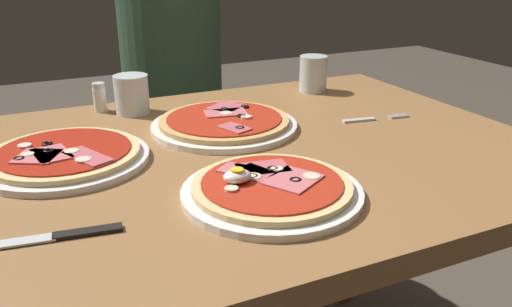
{
  "coord_description": "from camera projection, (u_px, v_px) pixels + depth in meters",
  "views": [
    {
      "loc": [
        -0.39,
        -0.86,
        1.1
      ],
      "look_at": [
        -0.03,
        -0.1,
        0.77
      ],
      "focal_mm": 37.22,
      "sensor_mm": 36.0,
      "label": 1
    }
  ],
  "objects": [
    {
      "name": "dining_table",
      "position": [
        249.0,
        204.0,
        1.05
      ],
      "size": [
        1.12,
        0.85,
        0.74
      ],
      "color": "olive",
      "rests_on": "ground"
    },
    {
      "name": "pizza_foreground",
      "position": [
        271.0,
        189.0,
        0.81
      ],
      "size": [
        0.28,
        0.28,
        0.05
      ],
      "color": "white",
      "rests_on": "dining_table"
    },
    {
      "name": "water_glass_near",
      "position": [
        313.0,
        76.0,
        1.38
      ],
      "size": [
        0.07,
        0.07,
        0.09
      ],
      "color": "silver",
      "rests_on": "dining_table"
    },
    {
      "name": "pizza_across_left",
      "position": [
        224.0,
        123.0,
        1.11
      ],
      "size": [
        0.3,
        0.3,
        0.03
      ],
      "color": "white",
      "rests_on": "dining_table"
    },
    {
      "name": "water_glass_far",
      "position": [
        132.0,
        97.0,
        1.2
      ],
      "size": [
        0.08,
        0.08,
        0.09
      ],
      "color": "silver",
      "rests_on": "dining_table"
    },
    {
      "name": "diner_person",
      "position": [
        175.0,
        117.0,
        1.78
      ],
      "size": [
        0.32,
        0.32,
        1.18
      ],
      "rotation": [
        0.0,
        0.0,
        3.14
      ],
      "color": "black",
      "rests_on": "ground"
    },
    {
      "name": "pizza_across_right",
      "position": [
        64.0,
        156.0,
        0.93
      ],
      "size": [
        0.29,
        0.29,
        0.03
      ],
      "color": "white",
      "rests_on": "dining_table"
    },
    {
      "name": "salt_shaker",
      "position": [
        100.0,
        97.0,
        1.21
      ],
      "size": [
        0.03,
        0.03,
        0.07
      ],
      "color": "white",
      "rests_on": "dining_table"
    },
    {
      "name": "knife",
      "position": [
        57.0,
        236.0,
        0.69
      ],
      "size": [
        0.2,
        0.04,
        0.01
      ],
      "color": "silver",
      "rests_on": "dining_table"
    },
    {
      "name": "fork",
      "position": [
        371.0,
        119.0,
        1.16
      ],
      "size": [
        0.16,
        0.04,
        0.0
      ],
      "color": "silver",
      "rests_on": "dining_table"
    }
  ]
}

